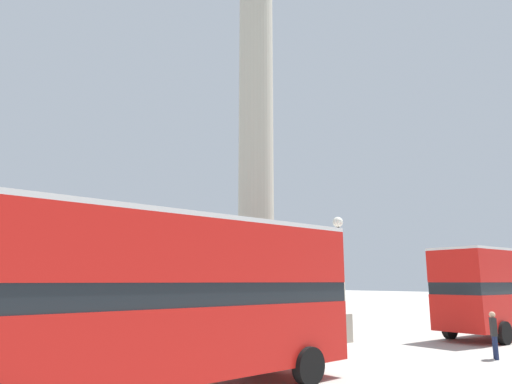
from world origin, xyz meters
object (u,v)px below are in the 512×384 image
(street_lamp, at_px, (339,268))
(pedestrian_near_lamp, at_px, (494,333))
(monument_column, at_px, (256,216))
(bus_b, at_px, (509,288))
(equestrian_statue, at_px, (327,292))
(bus_a, at_px, (159,295))

(street_lamp, relative_size, pedestrian_near_lamp, 3.35)
(monument_column, height_order, bus_b, monument_column)
(bus_b, height_order, equestrian_statue, equestrian_statue)
(monument_column, height_order, pedestrian_near_lamp, monument_column)
(street_lamp, bearing_deg, pedestrian_near_lamp, -71.11)
(bus_b, height_order, pedestrian_near_lamp, bus_b)
(bus_b, bearing_deg, bus_a, -177.10)
(bus_a, xyz_separation_m, bus_b, (20.05, -0.00, -0.03))
(monument_column, distance_m, pedestrian_near_lamp, 11.06)
(bus_b, distance_m, pedestrian_near_lamp, 8.47)
(bus_a, height_order, pedestrian_near_lamp, bus_a)
(monument_column, relative_size, street_lamp, 3.96)
(monument_column, bearing_deg, equestrian_statue, 26.69)
(bus_b, bearing_deg, monument_column, 151.87)
(bus_a, distance_m, street_lamp, 10.68)
(street_lamp, xyz_separation_m, pedestrian_near_lamp, (1.86, -5.45, -2.38))
(pedestrian_near_lamp, bearing_deg, bus_a, -45.31)
(bus_b, relative_size, equestrian_statue, 1.68)
(bus_a, xyz_separation_m, street_lamp, (10.22, 2.96, 0.90))
(equestrian_statue, xyz_separation_m, pedestrian_near_lamp, (-8.30, -15.16, -1.06))
(street_lamp, bearing_deg, monument_column, 111.17)
(monument_column, bearing_deg, bus_a, -142.03)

